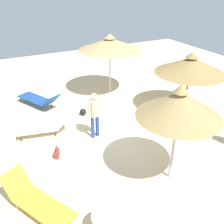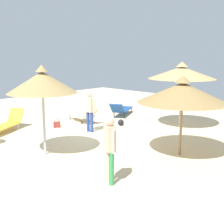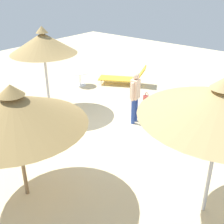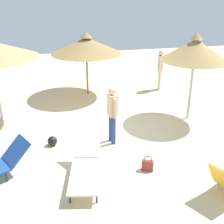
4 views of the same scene
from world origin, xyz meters
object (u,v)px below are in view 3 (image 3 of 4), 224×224
object	(u,v)px
handbag	(147,99)
beach_ball	(179,138)
parasol_umbrella_near_left	(43,43)
lounge_chair_far_left	(184,105)
parasol_umbrella_center	(14,110)
person_standing_back	(135,94)
side_table_round	(80,76)
lounge_chair_edge	(124,77)
parasol_umbrella_near_right	(223,102)

from	to	relation	value
handbag	beach_ball	bearing A→B (deg)	141.78
parasol_umbrella_near_left	beach_ball	bearing A→B (deg)	-169.21
beach_ball	lounge_chair_far_left	bearing A→B (deg)	-67.06
parasol_umbrella_center	parasol_umbrella_near_left	bearing A→B (deg)	-46.45
parasol_umbrella_near_left	beach_ball	distance (m)	5.25
person_standing_back	side_table_round	bearing A→B (deg)	-19.63
parasol_umbrella_center	handbag	size ratio (longest dim) A/B	6.80
parasol_umbrella_center	lounge_chair_far_left	xyz separation A→B (m)	(-0.90, -5.81, -1.69)
parasol_umbrella_near_left	lounge_chair_edge	distance (m)	4.29
lounge_chair_edge	handbag	bearing A→B (deg)	150.08
lounge_chair_far_left	person_standing_back	distance (m)	1.94
handbag	person_standing_back	bearing A→B (deg)	108.74
parasol_umbrella_near_right	person_standing_back	world-z (taller)	parasol_umbrella_near_right
parasol_umbrella_near_left	handbag	bearing A→B (deg)	-131.94
lounge_chair_edge	beach_ball	size ratio (longest dim) A/B	7.44
parasol_umbrella_near_right	lounge_chair_far_left	size ratio (longest dim) A/B	1.43
handbag	side_table_round	world-z (taller)	side_table_round
beach_ball	parasol_umbrella_near_right	bearing A→B (deg)	127.72
person_standing_back	parasol_umbrella_near_left	bearing A→B (deg)	20.13
lounge_chair_far_left	lounge_chair_edge	size ratio (longest dim) A/B	0.98
lounge_chair_edge	handbag	world-z (taller)	lounge_chair_edge
parasol_umbrella_near_left	handbag	distance (m)	4.23
parasol_umbrella_near_right	parasol_umbrella_center	bearing A→B (deg)	31.58
lounge_chair_far_left	beach_ball	xyz separation A→B (m)	(-0.73, 1.72, -0.22)
person_standing_back	beach_ball	size ratio (longest dim) A/B	6.09
parasol_umbrella_near_right	beach_ball	bearing A→B (deg)	-52.28
lounge_chair_edge	handbag	distance (m)	2.13
person_standing_back	beach_ball	xyz separation A→B (m)	(-1.73, 0.19, -0.85)
parasol_umbrella_near_right	lounge_chair_far_left	bearing A→B (deg)	-58.41
parasol_umbrella_near_right	parasol_umbrella_near_left	bearing A→B (deg)	-10.80
lounge_chair_edge	person_standing_back	size ratio (longest dim) A/B	1.22
parasol_umbrella_near_right	handbag	bearing A→B (deg)	-44.94
lounge_chair_far_left	side_table_round	distance (m)	4.81
lounge_chair_far_left	lounge_chair_edge	bearing A→B (deg)	-18.33
parasol_umbrella_center	lounge_chair_edge	size ratio (longest dim) A/B	1.36
person_standing_back	beach_ball	bearing A→B (deg)	173.73
parasol_umbrella_near_right	person_standing_back	xyz separation A→B (m)	(3.34, -2.28, -1.44)
beach_ball	parasol_umbrella_near_left	bearing A→B (deg)	10.79
person_standing_back	side_table_round	xyz separation A→B (m)	(3.82, -1.36, -0.58)
lounge_chair_edge	handbag	size ratio (longest dim) A/B	5.00
handbag	parasol_umbrella_near_left	bearing A→B (deg)	48.06
lounge_chair_edge	beach_ball	distance (m)	4.99
parasol_umbrella_near_left	lounge_chair_edge	bearing A→B (deg)	-98.64
parasol_umbrella_near_left	lounge_chair_far_left	size ratio (longest dim) A/B	1.43
parasol_umbrella_near_left	parasol_umbrella_center	xyz separation A→B (m)	(-3.04, 3.20, -0.32)
side_table_round	beach_ball	xyz separation A→B (m)	(-5.54, 1.55, -0.28)
side_table_round	person_standing_back	bearing A→B (deg)	160.37
parasol_umbrella_center	lounge_chair_far_left	world-z (taller)	parasol_umbrella_center
lounge_chair_far_left	handbag	xyz separation A→B (m)	(1.54, -0.06, -0.21)
parasol_umbrella_near_right	side_table_round	xyz separation A→B (m)	(7.16, -3.64, -2.01)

